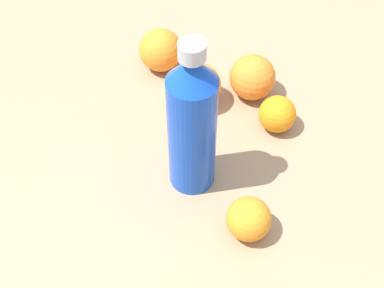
% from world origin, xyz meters
% --- Properties ---
extents(ground_plane, '(2.40, 2.40, 0.00)m').
position_xyz_m(ground_plane, '(0.00, 0.00, 0.00)').
color(ground_plane, '#9E7F60').
extents(water_bottle, '(0.07, 0.07, 0.27)m').
position_xyz_m(water_bottle, '(-0.02, 0.03, 0.12)').
color(water_bottle, blue).
rests_on(water_bottle, ground_plane).
extents(orange_0, '(0.08, 0.08, 0.08)m').
position_xyz_m(orange_0, '(-0.04, 0.19, 0.04)').
color(orange_0, orange).
rests_on(orange_0, ground_plane).
extents(orange_2, '(0.08, 0.08, 0.08)m').
position_xyz_m(orange_2, '(-0.13, 0.27, 0.04)').
color(orange_2, orange).
rests_on(orange_2, ground_plane).
extents(orange_3, '(0.06, 0.06, 0.06)m').
position_xyz_m(orange_3, '(0.09, 0.16, 0.03)').
color(orange_3, orange).
rests_on(orange_3, ground_plane).
extents(orange_4, '(0.06, 0.06, 0.06)m').
position_xyz_m(orange_4, '(0.08, -0.05, 0.03)').
color(orange_4, orange).
rests_on(orange_4, ground_plane).
extents(orange_5, '(0.08, 0.08, 0.08)m').
position_xyz_m(orange_5, '(0.04, 0.23, 0.04)').
color(orange_5, orange).
rests_on(orange_5, ground_plane).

